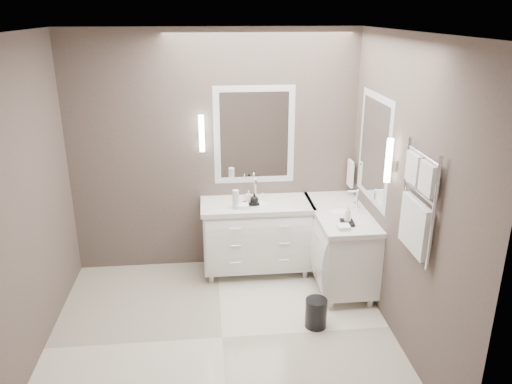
{
  "coord_description": "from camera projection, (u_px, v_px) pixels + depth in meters",
  "views": [
    {
      "loc": [
        -0.08,
        -3.89,
        2.86
      ],
      "look_at": [
        0.39,
        0.7,
        1.17
      ],
      "focal_mm": 35.0,
      "sensor_mm": 36.0,
      "label": 1
    }
  ],
  "objects": [
    {
      "name": "wall_front",
      "position": [
        227.0,
        300.0,
        2.76
      ],
      "size": [
        3.2,
        0.01,
        2.7
      ],
      "primitive_type": "cube",
      "color": "#554944",
      "rests_on": "floor"
    },
    {
      "name": "amenity_tray_right",
      "position": [
        347.0,
        223.0,
        4.97
      ],
      "size": [
        0.14,
        0.18,
        0.03
      ],
      "primitive_type": "cube",
      "rotation": [
        0.0,
        0.0,
        -0.11
      ],
      "color": "black",
      "rests_on": "vanity_right"
    },
    {
      "name": "sconce_back",
      "position": [
        202.0,
        134.0,
        5.4
      ],
      "size": [
        0.06,
        0.06,
        0.4
      ],
      "color": "white",
      "rests_on": "wall_back"
    },
    {
      "name": "wall_left",
      "position": [
        19.0,
        209.0,
        4.01
      ],
      "size": [
        0.01,
        3.0,
        2.7
      ],
      "primitive_type": "cube",
      "color": "#554944",
      "rests_on": "floor"
    },
    {
      "name": "soap_bottle_a",
      "position": [
        249.0,
        196.0,
        5.46
      ],
      "size": [
        0.07,
        0.07,
        0.13
      ],
      "primitive_type": "imported",
      "rotation": [
        0.0,
        0.0,
        0.28
      ],
      "color": "white",
      "rests_on": "amenity_tray_back"
    },
    {
      "name": "wall_back",
      "position": [
        214.0,
        153.0,
        5.57
      ],
      "size": [
        3.2,
        0.01,
        2.7
      ],
      "primitive_type": "cube",
      "color": "#554944",
      "rests_on": "floor"
    },
    {
      "name": "wall_right",
      "position": [
        404.0,
        195.0,
        4.32
      ],
      "size": [
        0.01,
        3.0,
        2.7
      ],
      "primitive_type": "cube",
      "color": "#554944",
      "rests_on": "floor"
    },
    {
      "name": "soap_bottle_c",
      "position": [
        348.0,
        213.0,
        4.94
      ],
      "size": [
        0.07,
        0.08,
        0.17
      ],
      "primitive_type": "imported",
      "rotation": [
        0.0,
        0.0,
        0.13
      ],
      "color": "white",
      "rests_on": "amenity_tray_right"
    },
    {
      "name": "towel_ladder",
      "position": [
        417.0,
        208.0,
        3.92
      ],
      "size": [
        0.06,
        0.58,
        0.9
      ],
      "color": "white",
      "rests_on": "wall_right"
    },
    {
      "name": "floor",
      "position": [
        222.0,
        338.0,
        4.63
      ],
      "size": [
        3.2,
        3.0,
        0.01
      ],
      "primitive_type": "cube",
      "color": "silver",
      "rests_on": "ground"
    },
    {
      "name": "towel_bar_corner",
      "position": [
        350.0,
        173.0,
        5.66
      ],
      "size": [
        0.03,
        0.22,
        0.3
      ],
      "color": "white",
      "rests_on": "wall_right"
    },
    {
      "name": "water_bottle",
      "position": [
        236.0,
        199.0,
        5.33
      ],
      "size": [
        0.09,
        0.09,
        0.21
      ],
      "primitive_type": "cylinder",
      "rotation": [
        0.0,
        0.0,
        -0.4
      ],
      "color": "silver",
      "rests_on": "vanity_back"
    },
    {
      "name": "waste_bin",
      "position": [
        316.0,
        313.0,
        4.75
      ],
      "size": [
        0.21,
        0.21,
        0.29
      ],
      "primitive_type": "cylinder",
      "rotation": [
        0.0,
        0.0,
        0.02
      ],
      "color": "black",
      "rests_on": "floor"
    },
    {
      "name": "sconce_right",
      "position": [
        389.0,
        161.0,
        4.43
      ],
      "size": [
        0.06,
        0.06,
        0.4
      ],
      "color": "white",
      "rests_on": "wall_right"
    },
    {
      "name": "amenity_tray_back",
      "position": [
        251.0,
        203.0,
        5.47
      ],
      "size": [
        0.17,
        0.14,
        0.02
      ],
      "primitive_type": "cube",
      "rotation": [
        0.0,
        0.0,
        0.14
      ],
      "color": "black",
      "rests_on": "vanity_back"
    },
    {
      "name": "vanity_right",
      "position": [
        340.0,
        242.0,
        5.43
      ],
      "size": [
        0.59,
        1.24,
        0.97
      ],
      "color": "white",
      "rests_on": "floor"
    },
    {
      "name": "mirror_back",
      "position": [
        254.0,
        135.0,
        5.53
      ],
      "size": [
        0.9,
        0.02,
        1.1
      ],
      "color": "white",
      "rests_on": "wall_back"
    },
    {
      "name": "mirror_right",
      "position": [
        374.0,
        149.0,
        4.99
      ],
      "size": [
        0.02,
        0.9,
        1.1
      ],
      "color": "white",
      "rests_on": "wall_right"
    },
    {
      "name": "soap_bottle_b",
      "position": [
        254.0,
        198.0,
        5.42
      ],
      "size": [
        0.12,
        0.12,
        0.11
      ],
      "primitive_type": "imported",
      "rotation": [
        0.0,
        0.0,
        0.38
      ],
      "color": "black",
      "rests_on": "amenity_tray_back"
    },
    {
      "name": "vanity_back",
      "position": [
        257.0,
        233.0,
        5.65
      ],
      "size": [
        1.24,
        0.59,
        0.97
      ],
      "color": "white",
      "rests_on": "floor"
    },
    {
      "name": "ceiling",
      "position": [
        214.0,
        32.0,
        3.7
      ],
      "size": [
        3.2,
        3.0,
        0.01
      ],
      "primitive_type": "cube",
      "color": "white",
      "rests_on": "wall_back"
    }
  ]
}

